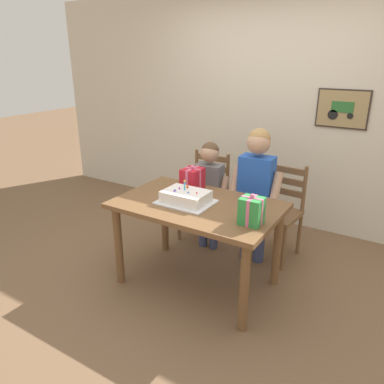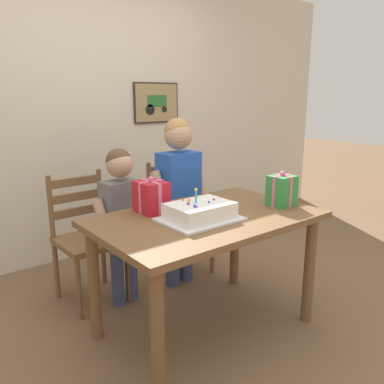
{
  "view_description": "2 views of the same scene",
  "coord_description": "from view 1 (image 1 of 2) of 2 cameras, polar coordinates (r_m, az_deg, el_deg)",
  "views": [
    {
      "loc": [
        1.43,
        -2.41,
        1.9
      ],
      "look_at": [
        -0.07,
        0.03,
        0.83
      ],
      "focal_mm": 34.6,
      "sensor_mm": 36.0,
      "label": 1
    },
    {
      "loc": [
        -1.48,
        -1.72,
        1.46
      ],
      "look_at": [
        0.01,
        0.15,
        0.87
      ],
      "focal_mm": 37.06,
      "sensor_mm": 36.0,
      "label": 2
    }
  ],
  "objects": [
    {
      "name": "child_younger",
      "position": [
        3.66,
        2.65,
        0.97
      ],
      "size": [
        0.42,
        0.25,
        1.12
      ],
      "color": "#38426B",
      "rests_on": "ground"
    },
    {
      "name": "child_older",
      "position": [
        3.43,
        9.84,
        1.27
      ],
      "size": [
        0.47,
        0.27,
        1.3
      ],
      "color": "#38426B",
      "rests_on": "ground"
    },
    {
      "name": "dining_table",
      "position": [
        3.07,
        0.87,
        -3.64
      ],
      "size": [
        1.34,
        0.84,
        0.76
      ],
      "color": "brown",
      "rests_on": "ground"
    },
    {
      "name": "ground_plane",
      "position": [
        3.38,
        0.81,
        -13.69
      ],
      "size": [
        20.0,
        20.0,
        0.0
      ],
      "primitive_type": "plane",
      "color": "brown"
    },
    {
      "name": "chair_left",
      "position": [
        3.99,
        2.05,
        -0.56
      ],
      "size": [
        0.43,
        0.43,
        0.92
      ],
      "color": "brown",
      "rests_on": "ground"
    },
    {
      "name": "back_wall",
      "position": [
        4.37,
        12.56,
        12.11
      ],
      "size": [
        6.4,
        0.11,
        2.6
      ],
      "color": "beige",
      "rests_on": "ground"
    },
    {
      "name": "gift_box_beside_cake",
      "position": [
        3.31,
        0.07,
        2.05
      ],
      "size": [
        0.17,
        0.2,
        0.23
      ],
      "color": "red",
      "rests_on": "dining_table"
    },
    {
      "name": "gift_box_red_large",
      "position": [
        2.66,
        9.15,
        -2.89
      ],
      "size": [
        0.16,
        0.15,
        0.23
      ],
      "color": "#2D8E42",
      "rests_on": "dining_table"
    },
    {
      "name": "chair_right",
      "position": [
        3.69,
        13.02,
        -2.91
      ],
      "size": [
        0.46,
        0.46,
        0.92
      ],
      "color": "brown",
      "rests_on": "ground"
    },
    {
      "name": "birthday_cake",
      "position": [
        3.02,
        -0.95,
        -0.81
      ],
      "size": [
        0.44,
        0.34,
        0.19
      ],
      "color": "silver",
      "rests_on": "dining_table"
    }
  ]
}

